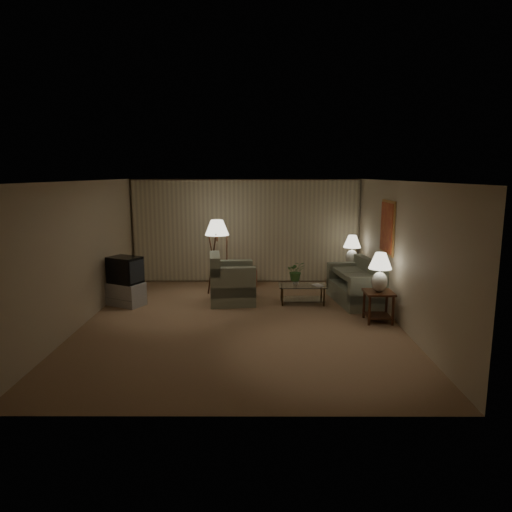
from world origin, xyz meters
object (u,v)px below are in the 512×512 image
at_px(crt_tv, 125,270).
at_px(ottoman, 245,278).
at_px(sofa, 356,286).
at_px(tv_cabinet, 126,294).
at_px(coffee_table, 302,291).
at_px(floor_lamp, 217,255).
at_px(side_table_near, 378,301).
at_px(table_lamp_far, 352,247).
at_px(armchair, 232,283).
at_px(side_table_far, 351,273).
at_px(table_lamp_near, 380,269).
at_px(vase, 296,282).

bearing_deg(crt_tv, ottoman, 61.32).
height_order(sofa, tv_cabinet, sofa).
xyz_separation_m(coffee_table, floor_lamp, (-1.95, 0.96, 0.64)).
distance_m(side_table_near, table_lamp_far, 2.67).
bearing_deg(armchair, side_table_far, -72.93).
relative_size(coffee_table, tv_cabinet, 1.17).
bearing_deg(tv_cabinet, table_lamp_far, 43.40).
bearing_deg(table_lamp_far, ottoman, 175.29).
relative_size(sofa, armchair, 1.56).
xyz_separation_m(armchair, crt_tv, (-2.30, -0.24, 0.35)).
distance_m(coffee_table, floor_lamp, 2.26).
relative_size(side_table_far, tv_cabinet, 0.67).
bearing_deg(crt_tv, table_lamp_far, 43.40).
distance_m(side_table_far, crt_tv, 5.42).
bearing_deg(side_table_near, side_table_far, 90.00).
relative_size(side_table_far, floor_lamp, 0.34).
relative_size(armchair, coffee_table, 1.18).
height_order(armchair, table_lamp_far, table_lamp_far).
relative_size(armchair, side_table_far, 2.05).
xyz_separation_m(table_lamp_far, ottoman, (-2.66, 0.22, -0.83)).
height_order(armchair, tv_cabinet, armchair).
relative_size(armchair, side_table_near, 2.05).
bearing_deg(side_table_near, armchair, 154.83).
height_order(side_table_near, floor_lamp, floor_lamp).
relative_size(armchair, table_lamp_near, 1.62).
bearing_deg(side_table_far, table_lamp_near, -90.00).
distance_m(armchair, side_table_far, 3.15).
distance_m(table_lamp_far, ottoman, 2.80).
height_order(armchair, floor_lamp, floor_lamp).
distance_m(table_lamp_near, vase, 2.03).
bearing_deg(armchair, floor_lamp, 18.95).
height_order(table_lamp_far, crt_tv, table_lamp_far).
bearing_deg(coffee_table, side_table_far, 45.14).
distance_m(tv_cabinet, crt_tv, 0.53).
height_order(side_table_far, floor_lamp, floor_lamp).
xyz_separation_m(armchair, coffee_table, (1.55, -0.11, -0.16)).
height_order(table_lamp_far, vase, table_lamp_far).
distance_m(sofa, table_lamp_far, 1.42).
bearing_deg(ottoman, floor_lamp, -135.78).
xyz_separation_m(side_table_far, coffee_table, (-1.34, -1.35, -0.13)).
distance_m(table_lamp_far, tv_cabinet, 5.46).
relative_size(sofa, crt_tv, 2.37).
bearing_deg(ottoman, armchair, -99.11).
bearing_deg(crt_tv, floor_lamp, 57.16).
distance_m(armchair, table_lamp_near, 3.26).
height_order(sofa, vase, sofa).
xyz_separation_m(table_lamp_far, vase, (-1.49, -1.35, -0.55)).
xyz_separation_m(side_table_near, vase, (-1.49, 1.25, 0.08)).
relative_size(sofa, side_table_near, 3.19).
distance_m(sofa, coffee_table, 1.20).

